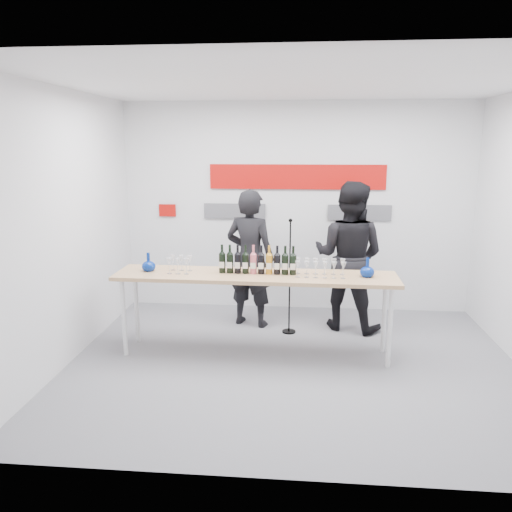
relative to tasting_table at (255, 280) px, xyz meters
The scene contains 12 objects.
ground 1.02m from the tasting_table, 29.08° to the right, with size 5.00×5.00×0.00m, color slate.
back_wall 1.91m from the tasting_table, 75.90° to the left, with size 5.00×0.04×3.00m, color silver.
signage 1.99m from the tasting_table, 77.42° to the left, with size 3.38×0.02×0.79m.
tasting_table is the anchor object (origin of this frame).
wine_bottles 0.24m from the tasting_table, 52.56° to the left, with size 0.89×0.09×0.33m.
decanter_left 1.26m from the tasting_table, behind, with size 0.16×0.16×0.21m, color navy, non-canonical shape.
decanter_right 1.26m from the tasting_table, ahead, with size 0.16×0.16×0.21m, color navy, non-canonical shape.
glasses_left 0.89m from the tasting_table, behind, with size 0.27×0.23×0.18m.
glasses_right 0.75m from the tasting_table, ahead, with size 0.57×0.23×0.18m.
presenter_left 0.98m from the tasting_table, 99.12° to the left, with size 0.67×0.44×1.84m, color black.
presenter_right 1.49m from the tasting_table, 40.37° to the left, with size 0.95×0.74×1.95m, color black.
mic_stand 0.91m from the tasting_table, 61.73° to the left, with size 0.18×0.18×1.51m.
Camera 1 is at (0.06, -5.21, 2.40)m, focal length 35.00 mm.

